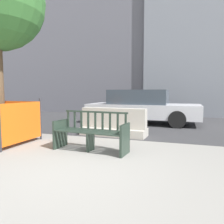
{
  "coord_description": "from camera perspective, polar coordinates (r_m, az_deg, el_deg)",
  "views": [
    {
      "loc": [
        1.96,
        -3.08,
        1.32
      ],
      "look_at": [
        -0.05,
        2.81,
        0.75
      ],
      "focal_mm": 35.0,
      "sensor_mm": 36.0,
      "label": 1
    }
  ],
  "objects": [
    {
      "name": "street_asphalt",
      "position": [
        12.02,
        9.35,
        -1.15
      ],
      "size": [
        120.0,
        12.0,
        0.01
      ],
      "primitive_type": "cube",
      "color": "#333335",
      "rests_on": "ground"
    },
    {
      "name": "jersey_barrier_centre",
      "position": [
        6.64,
        0.42,
        -3.26
      ],
      "size": [
        2.03,
        0.77,
        0.84
      ],
      "color": "#ADA89E",
      "rests_on": "ground"
    },
    {
      "name": "car_sedan_mid",
      "position": [
        9.31,
        7.77,
        1.4
      ],
      "size": [
        4.6,
        1.92,
        1.42
      ],
      "color": "silver",
      "rests_on": "ground"
    },
    {
      "name": "street_bench",
      "position": [
        4.94,
        -5.53,
        -5.56
      ],
      "size": [
        1.72,
        0.65,
        0.88
      ],
      "color": "#28382D",
      "rests_on": "ground"
    },
    {
      "name": "construction_fence",
      "position": [
        6.34,
        -27.13,
        -2.08
      ],
      "size": [
        1.45,
        1.45,
        1.15
      ],
      "color": "#2D2D33",
      "rests_on": "ground"
    },
    {
      "name": "ground_plane",
      "position": [
        3.88,
        -13.17,
        -14.76
      ],
      "size": [
        200.0,
        200.0,
        0.0
      ],
      "primitive_type": "plane",
      "color": "gray"
    }
  ]
}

